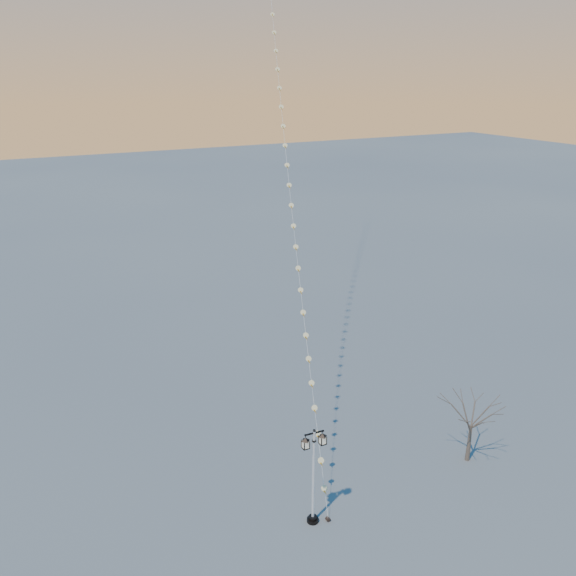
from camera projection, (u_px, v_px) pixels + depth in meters
ground at (349, 515)px, 31.13m from camera, size 300.00×300.00×0.00m
street_lamp at (314, 472)px, 29.64m from camera, size 1.39×0.61×5.47m
bare_tree at (472, 416)px, 34.48m from camera, size 2.61×2.61×4.33m
kite_train at (279, 43)px, 42.43m from camera, size 15.18×40.32×47.01m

